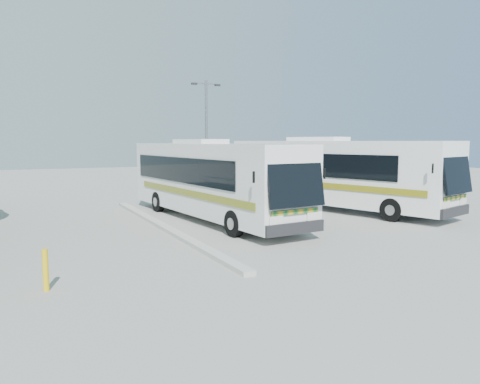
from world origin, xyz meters
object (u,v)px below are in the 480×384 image
coach_main (211,178)px  lamppost (206,138)px  coach_adjacent (333,172)px  bollard (46,270)px

coach_main → lamppost: bearing=64.4°
coach_adjacent → lamppost: (-5.70, 4.23, 1.87)m
coach_main → lamppost: lamppost is taller
coach_adjacent → lamppost: lamppost is taller
lamppost → coach_main: bearing=-111.0°
lamppost → coach_adjacent: bearing=-37.7°
coach_main → lamppost: size_ratio=1.86×
lamppost → bollard: bearing=-128.3°
coach_main → coach_adjacent: coach_adjacent is taller
coach_main → bollard: coach_main is taller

